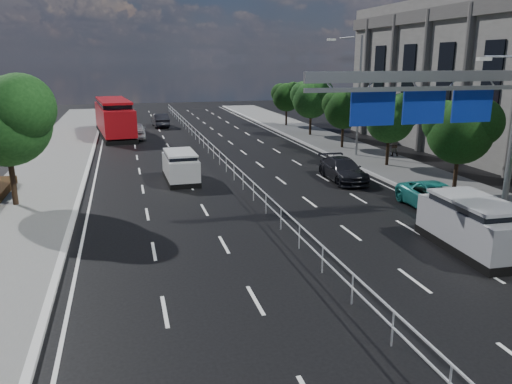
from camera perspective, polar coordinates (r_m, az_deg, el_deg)
name	(u,v)px	position (r m, az deg, el deg)	size (l,w,h in m)	color
ground	(426,383)	(13.04, 18.87, -19.94)	(160.00, 160.00, 0.00)	black
median_fence	(228,167)	(32.57, -3.18, 2.93)	(0.05, 85.00, 1.02)	silver
overhead_gantry	(441,100)	(22.98, 20.43, 9.82)	(10.24, 0.38, 7.45)	gray
streetlight_far	(356,88)	(38.67, 11.34, 11.57)	(2.78, 2.40, 9.00)	gray
near_tree_back	(6,116)	(27.38, -26.68, 7.75)	(4.84, 4.51, 6.69)	black
far_tree_d	(461,128)	(29.37, 22.43, 6.78)	(3.85, 3.59, 5.34)	black
far_tree_e	(391,116)	(35.60, 15.14, 8.41)	(3.63, 3.38, 5.13)	black
far_tree_f	(344,107)	(42.25, 10.06, 9.55)	(3.52, 3.28, 5.02)	black
far_tree_g	(312,97)	(49.11, 6.38, 10.72)	(3.96, 3.69, 5.45)	black
far_tree_h	(287,95)	(56.18, 3.56, 10.96)	(3.41, 3.18, 4.91)	black
white_minivan	(181,167)	(31.00, -8.62, 2.89)	(1.93, 4.29, 1.85)	black
red_bus	(114,117)	(51.11, -15.91, 8.26)	(4.09, 12.09, 3.54)	black
near_car_silver	(136,131)	(48.65, -13.61, 6.84)	(1.87, 4.65, 1.58)	#9D9EA3
near_car_dark	(160,120)	(57.08, -10.89, 8.07)	(1.56, 4.46, 1.47)	black
silver_minivan	(474,225)	(21.26, 23.63, -3.51)	(2.32, 5.08, 2.07)	black
parked_car_teal	(436,197)	(26.25, 19.84, -0.57)	(2.22, 4.82, 1.34)	#1A7570
parked_car_dark	(343,170)	(31.28, 9.91, 2.53)	(1.93, 4.75, 1.38)	black
pedestrian_b	(394,145)	(39.59, 15.47, 5.19)	(0.79, 0.62, 1.64)	gray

